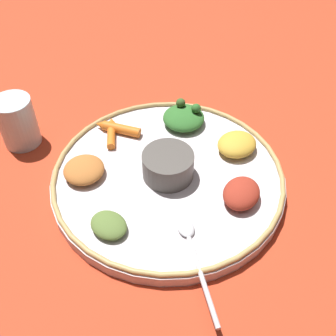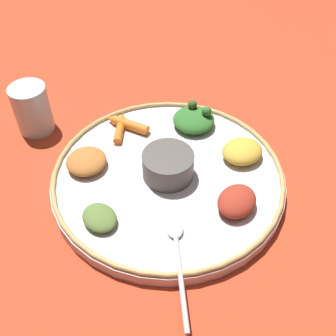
{
  "view_description": "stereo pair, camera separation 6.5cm",
  "coord_description": "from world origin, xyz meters",
  "px_view_note": "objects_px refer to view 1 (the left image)",
  "views": [
    {
      "loc": [
        -0.41,
        -0.2,
        0.51
      ],
      "look_at": [
        0.0,
        0.0,
        0.04
      ],
      "focal_mm": 43.92,
      "sensor_mm": 36.0,
      "label": 1
    },
    {
      "loc": [
        -0.38,
        -0.25,
        0.51
      ],
      "look_at": [
        0.0,
        0.0,
        0.04
      ],
      "focal_mm": 43.92,
      "sensor_mm": 36.0,
      "label": 2
    }
  ],
  "objects_px": {
    "spoon": "(193,251)",
    "greens_pile": "(184,117)",
    "carrot_outer": "(111,133)",
    "carrot_near_spoon": "(118,128)",
    "drinking_glass": "(18,125)",
    "center_bowl": "(168,164)"
  },
  "relations": [
    {
      "from": "center_bowl",
      "to": "drinking_glass",
      "type": "bearing_deg",
      "value": 94.29
    },
    {
      "from": "carrot_outer",
      "to": "drinking_glass",
      "type": "relative_size",
      "value": 0.81
    },
    {
      "from": "carrot_near_spoon",
      "to": "drinking_glass",
      "type": "bearing_deg",
      "value": 116.14
    },
    {
      "from": "center_bowl",
      "to": "carrot_near_spoon",
      "type": "relative_size",
      "value": 0.96
    },
    {
      "from": "spoon",
      "to": "carrot_outer",
      "type": "xyz_separation_m",
      "value": [
        0.16,
        0.23,
        0.0
      ]
    },
    {
      "from": "carrot_outer",
      "to": "drinking_glass",
      "type": "height_order",
      "value": "drinking_glass"
    },
    {
      "from": "spoon",
      "to": "drinking_glass",
      "type": "relative_size",
      "value": 1.54
    },
    {
      "from": "carrot_near_spoon",
      "to": "drinking_glass",
      "type": "height_order",
      "value": "drinking_glass"
    },
    {
      "from": "center_bowl",
      "to": "carrot_near_spoon",
      "type": "xyz_separation_m",
      "value": [
        0.06,
        0.13,
        -0.01
      ]
    },
    {
      "from": "carrot_near_spoon",
      "to": "spoon",
      "type": "bearing_deg",
      "value": -128.33
    },
    {
      "from": "spoon",
      "to": "center_bowl",
      "type": "bearing_deg",
      "value": 38.75
    },
    {
      "from": "spoon",
      "to": "greens_pile",
      "type": "height_order",
      "value": "greens_pile"
    },
    {
      "from": "center_bowl",
      "to": "greens_pile",
      "type": "height_order",
      "value": "center_bowl"
    },
    {
      "from": "carrot_near_spoon",
      "to": "drinking_glass",
      "type": "distance_m",
      "value": 0.18
    },
    {
      "from": "carrot_outer",
      "to": "greens_pile",
      "type": "bearing_deg",
      "value": -49.57
    },
    {
      "from": "center_bowl",
      "to": "spoon",
      "type": "relative_size",
      "value": 0.59
    },
    {
      "from": "greens_pile",
      "to": "carrot_outer",
      "type": "distance_m",
      "value": 0.13
    },
    {
      "from": "carrot_near_spoon",
      "to": "carrot_outer",
      "type": "bearing_deg",
      "value": 154.71
    },
    {
      "from": "greens_pile",
      "to": "carrot_outer",
      "type": "bearing_deg",
      "value": 130.43
    },
    {
      "from": "greens_pile",
      "to": "carrot_near_spoon",
      "type": "distance_m",
      "value": 0.12
    },
    {
      "from": "carrot_near_spoon",
      "to": "carrot_outer",
      "type": "distance_m",
      "value": 0.02
    },
    {
      "from": "drinking_glass",
      "to": "carrot_near_spoon",
      "type": "bearing_deg",
      "value": -63.86
    }
  ]
}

